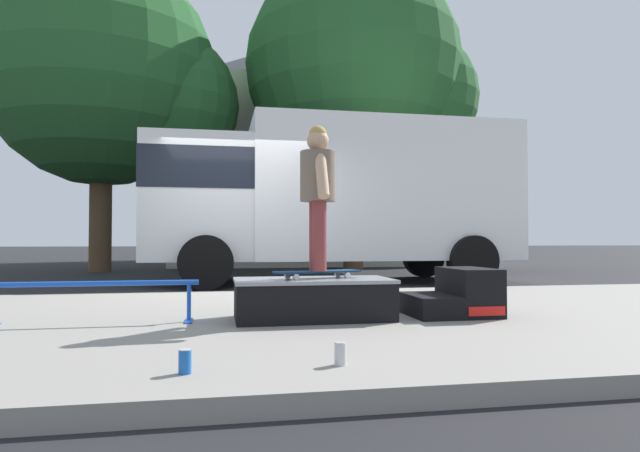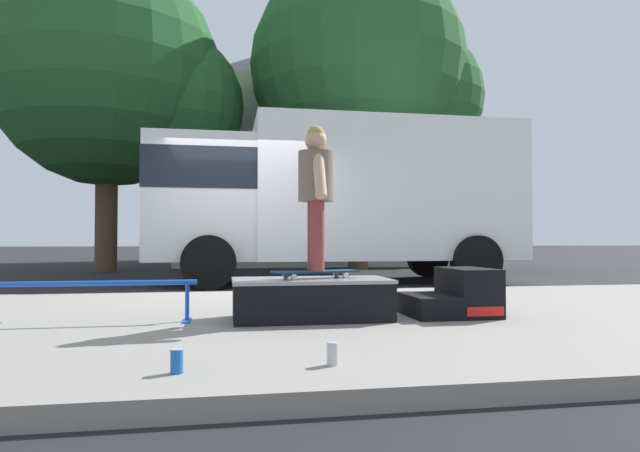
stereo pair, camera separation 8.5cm
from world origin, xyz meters
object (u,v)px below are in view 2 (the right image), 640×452
Objects in this scene: kicker_ramp at (456,296)px; box_truck at (334,194)px; street_tree_main at (370,76)px; skate_box at (311,297)px; soda_can at (177,361)px; soda_can_b at (333,354)px; skater_kid at (316,185)px; grind_rail at (92,291)px; street_tree_neighbour at (122,81)px; skateboard at (316,272)px.

box_truck reaches higher than kicker_ramp.
kicker_ramp is at bearing -100.89° from street_tree_main.
skate_box is 1.77× the size of kicker_ramp.
box_truck is 6.19m from street_tree_main.
soda_can_b is at bearing 2.54° from soda_can.
soda_can is 7.75m from box_truck.
kicker_ramp reaches higher than skate_box.
skater_kid is 0.15× the size of street_tree_main.
grind_rail is 13.49× the size of soda_can_b.
skate_box is 0.17× the size of street_tree_neighbour.
soda_can is at bearing -142.86° from kicker_ramp.
grind_rail is at bearing -117.22° from street_tree_main.
skateboard is at bearing -103.00° from box_truck.
street_tree_main is 6.79m from street_tree_neighbour.
street_tree_main is at bearing 72.07° from skater_kid.
soda_can is 0.02× the size of street_tree_neighbour.
skateboard is 1.79m from soda_can_b.
street_tree_neighbour reaches higher than skate_box.
grind_rail is at bearing 178.03° from skate_box.
soda_can is at bearing -119.13° from skate_box.
street_tree_main reaches higher than skater_kid.
skateboard is 2.08m from soda_can.
soda_can is at bearing -120.05° from skater_kid.
kicker_ramp is 5.66m from box_truck.
street_tree_main is 1.06× the size of street_tree_neighbour.
box_truck is at bearing 77.00° from skateboard.
soda_can_b is 0.02× the size of box_truck.
skater_kid reaches higher than soda_can.
street_tree_neighbour is at bearing 135.60° from box_truck.
grind_rail is (-3.18, 0.06, 0.09)m from kicker_ramp.
soda_can is 0.83m from soda_can_b.
box_truck is (1.31, 5.48, 1.39)m from skate_box.
soda_can_b is 7.51m from box_truck.
soda_can is (-1.03, -1.78, -1.12)m from skater_kid.
soda_can_b is (-0.20, -1.74, -1.12)m from skater_kid.
skateboard reaches higher than grind_rail.
grind_rail is 2.03m from soda_can.
soda_can_b is at bearing -96.42° from skateboard.
skate_box is 1.74m from soda_can_b.
skate_box is 0.81× the size of grind_rail.
street_tree_neighbour reaches higher than skater_kid.
box_truck is 0.79× the size of street_tree_main.
skater_kid is 11.27m from street_tree_main.
street_tree_neighbour is at bearing 109.21° from skateboard.
skate_box is 1.07× the size of skater_kid.
skateboard is 0.77m from skater_kid.
soda_can is (-0.98, -1.77, -0.13)m from skate_box.
skate_box is at bearing -166.11° from skateboard.
soda_can_b is 0.01× the size of street_tree_main.
kicker_ramp is at bearing -1.14° from grind_rail.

